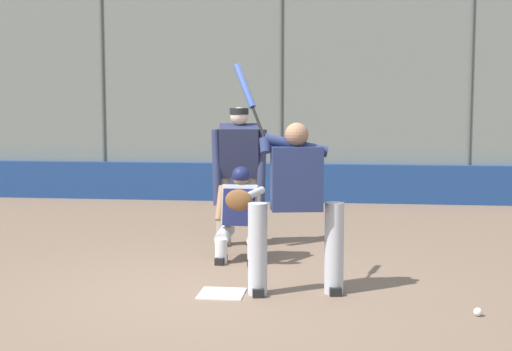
{
  "coord_description": "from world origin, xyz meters",
  "views": [
    {
      "loc": [
        -1.13,
        6.61,
        1.83
      ],
      "look_at": [
        -0.21,
        -1.0,
        1.05
      ],
      "focal_mm": 50.0,
      "sensor_mm": 36.0,
      "label": 1
    }
  ],
  "objects_px": {
    "baseball_loose": "(478,312)",
    "batter_at_plate": "(295,201)",
    "catcher_behind_plate": "(240,213)",
    "umpire_home": "(239,172)"
  },
  "relations": [
    {
      "from": "batter_at_plate",
      "to": "catcher_behind_plate",
      "type": "relative_size",
      "value": 2.02
    },
    {
      "from": "batter_at_plate",
      "to": "umpire_home",
      "type": "xyz_separation_m",
      "value": [
        0.86,
        -2.23,
        0.06
      ]
    },
    {
      "from": "batter_at_plate",
      "to": "baseball_loose",
      "type": "xyz_separation_m",
      "value": [
        -1.62,
        0.54,
        -0.86
      ]
    },
    {
      "from": "batter_at_plate",
      "to": "umpire_home",
      "type": "bearing_deg",
      "value": -79.59
    },
    {
      "from": "catcher_behind_plate",
      "to": "baseball_loose",
      "type": "xyz_separation_m",
      "value": [
        -2.34,
        1.88,
        -0.53
      ]
    },
    {
      "from": "baseball_loose",
      "to": "batter_at_plate",
      "type": "bearing_deg",
      "value": -18.39
    },
    {
      "from": "batter_at_plate",
      "to": "umpire_home",
      "type": "relative_size",
      "value": 1.25
    },
    {
      "from": "catcher_behind_plate",
      "to": "baseball_loose",
      "type": "height_order",
      "value": "catcher_behind_plate"
    },
    {
      "from": "baseball_loose",
      "to": "umpire_home",
      "type": "bearing_deg",
      "value": -48.15
    },
    {
      "from": "batter_at_plate",
      "to": "baseball_loose",
      "type": "bearing_deg",
      "value": 150.92
    }
  ]
}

